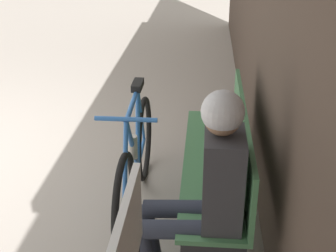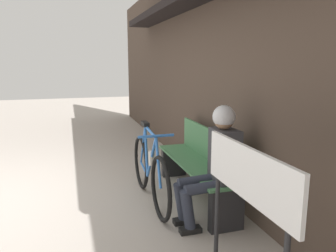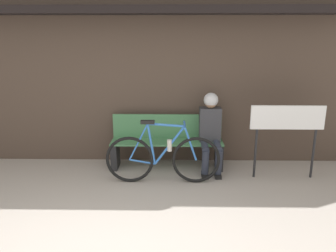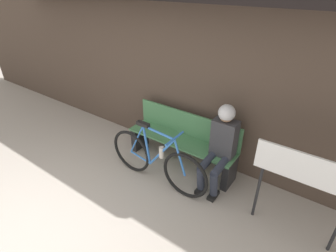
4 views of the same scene
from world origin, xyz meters
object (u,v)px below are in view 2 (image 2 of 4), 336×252
(person_seated, at_px, (216,158))
(signboard, at_px, (247,186))
(bicycle, at_px, (150,171))
(park_bench_near, at_px, (199,165))

(person_seated, bearing_deg, signboard, -14.81)
(bicycle, bearing_deg, park_bench_near, 85.59)
(bicycle, bearing_deg, signboard, 6.77)
(park_bench_near, distance_m, signboard, 1.89)
(park_bench_near, height_order, bicycle, bicycle)
(person_seated, bearing_deg, park_bench_near, 170.79)
(park_bench_near, height_order, signboard, signboard)
(park_bench_near, bearing_deg, signboard, -12.67)
(bicycle, relative_size, person_seated, 1.34)
(park_bench_near, xyz_separation_m, signboard, (1.79, -0.40, 0.45))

